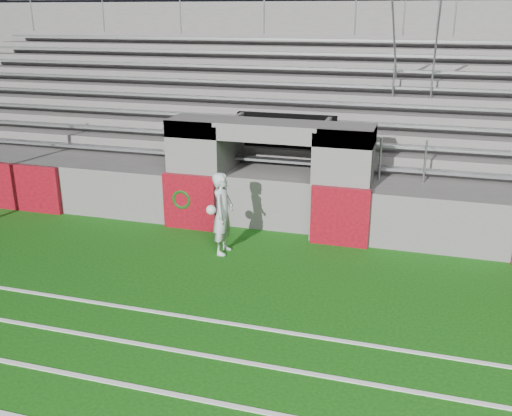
% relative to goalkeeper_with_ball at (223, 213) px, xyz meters
% --- Properties ---
extents(ground, '(90.00, 90.00, 0.00)m').
position_rel_goalkeeper_with_ball_xyz_m(ground, '(0.55, -1.81, -0.90)').
color(ground, '#104A0C').
rests_on(ground, ground).
extents(stadium_structure, '(26.00, 8.48, 5.42)m').
position_rel_goalkeeper_with_ball_xyz_m(stadium_structure, '(0.55, 6.16, 0.59)').
color(stadium_structure, '#565452').
rests_on(stadium_structure, ground).
extents(goalkeeper_with_ball, '(0.54, 0.66, 1.80)m').
position_rel_goalkeeper_with_ball_xyz_m(goalkeeper_with_ball, '(0.00, 0.00, 0.00)').
color(goalkeeper_with_ball, '#B1B7BB').
rests_on(goalkeeper_with_ball, ground).
extents(hose_coil, '(0.53, 0.15, 0.53)m').
position_rel_goalkeeper_with_ball_xyz_m(hose_coil, '(-1.43, 1.12, -0.17)').
color(hose_coil, '#0F440D').
rests_on(hose_coil, ground).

